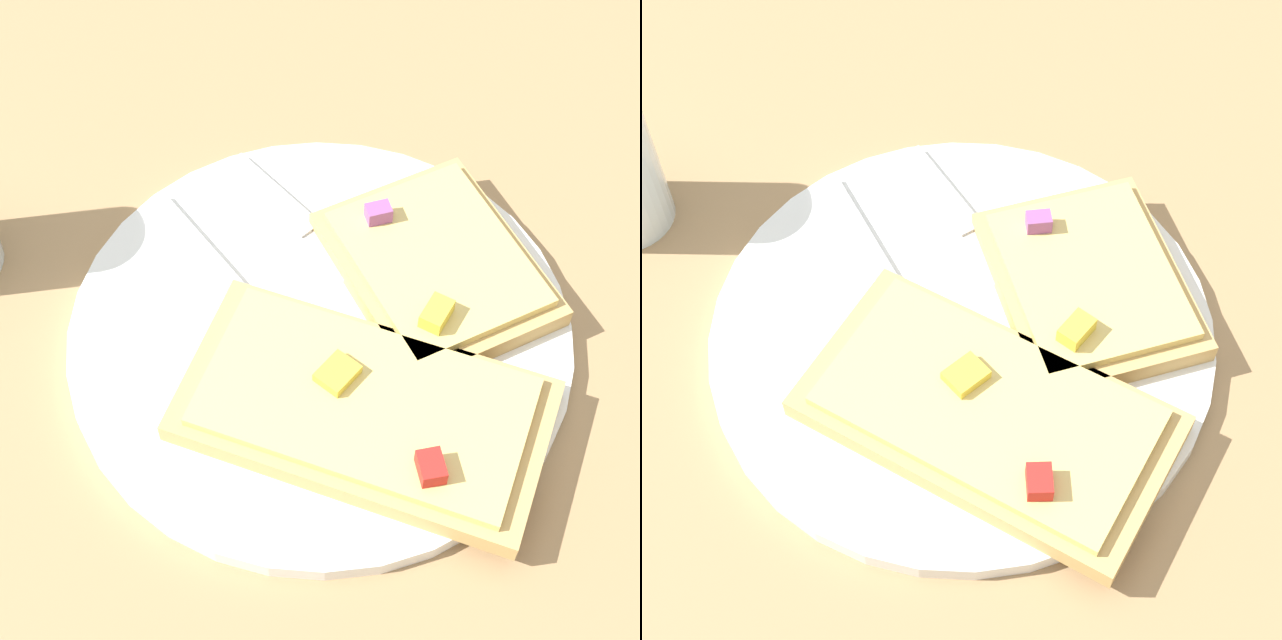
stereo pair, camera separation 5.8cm
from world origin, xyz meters
The scene contains 7 objects.
ground_plane centered at (0.00, 0.00, 0.00)m, with size 4.00×4.00×0.00m, color #9E7A51.
plate centered at (0.00, 0.00, 0.01)m, with size 0.30×0.30×0.01m.
fork centered at (0.01, -0.03, 0.01)m, with size 0.13×0.19×0.01m.
knife centered at (-0.06, -0.02, 0.01)m, with size 0.11×0.19×0.01m.
pizza_slice_main centered at (0.05, 0.04, 0.02)m, with size 0.11×0.20×0.03m.
pizza_slice_corner centered at (-0.06, 0.05, 0.02)m, with size 0.17×0.17×0.03m.
crumb_scatter centered at (-0.01, 0.02, 0.02)m, with size 0.16×0.15×0.01m.
Camera 1 is at (0.32, 0.13, 0.54)m, focal length 60.00 mm.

